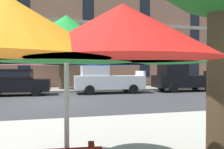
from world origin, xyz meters
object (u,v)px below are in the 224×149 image
patio_umbrella (66,42)px  sedan_black (15,81)px  pickup_black (182,79)px  street_tree_middle (61,44)px  pickup_white_midblock (106,79)px

patio_umbrella → sedan_black: bearing=104.0°
pickup_black → patio_umbrella: patio_umbrella is taller
sedan_black → patio_umbrella: patio_umbrella is taller
street_tree_middle → patio_umbrella: size_ratio=1.67×
pickup_white_midblock → pickup_black: size_ratio=1.00×
sedan_black → pickup_black: size_ratio=0.86×
patio_umbrella → pickup_black: bearing=53.4°
sedan_black → street_tree_middle: size_ratio=0.75×
sedan_black → pickup_white_midblock: 6.26m
pickup_black → street_tree_middle: size_ratio=0.87×
pickup_black → patio_umbrella: size_ratio=1.45×
sedan_black → patio_umbrella: 13.13m
sedan_black → pickup_black: 12.60m
sedan_black → street_tree_middle: (3.03, 3.18, 3.01)m
sedan_black → patio_umbrella: bearing=-76.0°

